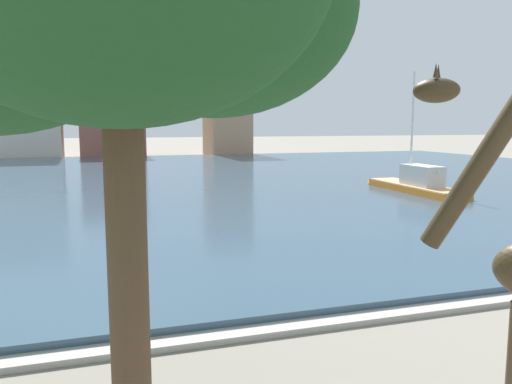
% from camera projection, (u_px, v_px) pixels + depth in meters
% --- Properties ---
extents(harbor_water, '(80.46, 52.41, 0.27)m').
position_uv_depth(harbor_water, '(150.00, 181.00, 35.10)').
color(harbor_water, '#334C60').
rests_on(harbor_water, ground).
extents(quay_edge_coping, '(80.46, 0.50, 0.12)m').
position_uv_depth(quay_edge_coping, '(297.00, 327.00, 10.15)').
color(quay_edge_coping, '#ADA89E').
rests_on(quay_edge_coping, ground).
extents(sailboat_orange, '(1.89, 8.57, 6.94)m').
position_uv_depth(sailboat_orange, '(411.00, 186.00, 28.96)').
color(sailboat_orange, orange).
rests_on(sailboat_orange, ground).
extents(townhouse_wide_warehouse, '(8.18, 5.75, 12.31)m').
position_uv_depth(townhouse_wide_warehouse, '(24.00, 105.00, 58.65)').
color(townhouse_wide_warehouse, beige).
rests_on(townhouse_wide_warehouse, ground).
extents(townhouse_narrow_midrow, '(7.48, 7.73, 7.94)m').
position_uv_depth(townhouse_narrow_midrow, '(112.00, 124.00, 61.34)').
color(townhouse_narrow_midrow, '#8E5142').
rests_on(townhouse_narrow_midrow, ground).
extents(townhouse_tall_gabled, '(5.19, 6.53, 12.06)m').
position_uv_depth(townhouse_tall_gabled, '(227.00, 108.00, 65.40)').
color(townhouse_tall_gabled, tan).
rests_on(townhouse_tall_gabled, ground).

